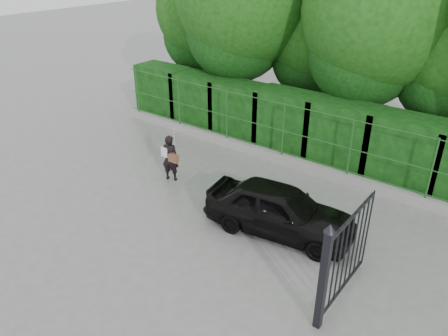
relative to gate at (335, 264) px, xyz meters
The scene contains 8 objects.
ground 4.81m from the gate, behind, with size 80.00×80.00×0.00m, color gray.
kerb 7.04m from the gate, 131.36° to the left, with size 14.00×0.25×0.30m, color #9E9E99.
fence 6.82m from the gate, 129.97° to the left, with size 14.13×0.06×1.80m.
hedge 7.74m from the gate, 126.43° to the left, with size 14.20×1.20×2.15m.
trees 9.76m from the gate, 112.24° to the left, with size 17.10×6.15×8.08m.
gate is the anchor object (origin of this frame).
woman 6.59m from the gate, 160.92° to the left, with size 0.89×0.86×1.75m.
car 2.90m from the gate, 141.52° to the left, with size 1.53×3.80×1.30m, color black.
Camera 1 is at (6.88, -7.14, 6.56)m, focal length 35.00 mm.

